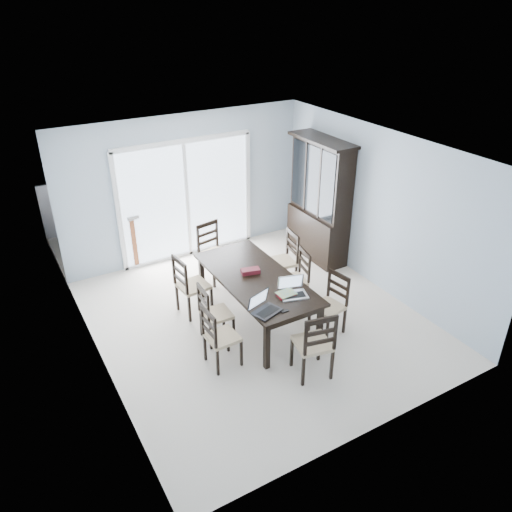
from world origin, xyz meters
The scene contains 24 objects.
floor centered at (0.00, 0.00, 0.00)m, with size 5.00×5.00×0.00m, color #EFE1CC.
ceiling centered at (0.00, 0.00, 2.60)m, with size 5.00×5.00×0.00m, color white.
back_wall centered at (0.00, 2.50, 1.30)m, with size 4.50×0.02×2.60m, color #A4B4C3.
wall_left centered at (-2.25, 0.00, 1.30)m, with size 0.02×5.00×2.60m, color #A4B4C3.
wall_right centered at (2.25, 0.00, 1.30)m, with size 0.02×5.00×2.60m, color #A4B4C3.
balcony centered at (0.00, 3.50, -0.05)m, with size 4.50×2.00×0.10m, color gray.
railing centered at (0.00, 4.50, 0.55)m, with size 4.50×0.06×1.10m, color #99999E.
dining_table centered at (0.00, 0.00, 0.67)m, with size 1.00×2.20×0.75m.
china_hutch centered at (2.02, 1.25, 1.07)m, with size 0.50×1.38×2.20m.
sliding_door centered at (0.00, 2.48, 1.09)m, with size 2.52×0.05×2.18m.
chair_left_near centered at (-0.96, -0.63, 0.55)m, with size 0.42×0.41×1.04m.
chair_left_mid centered at (-0.79, -0.11, 0.54)m, with size 0.41×0.40×1.02m.
chair_left_far centered at (-0.80, 0.66, 0.60)m, with size 0.48×0.47×1.13m.
chair_right_near centered at (0.82, -0.75, 0.55)m, with size 0.46×0.45×1.05m.
chair_right_mid centered at (0.79, 0.08, 0.56)m, with size 0.48×0.47×1.05m.
chair_right_far centered at (0.94, 0.63, 0.59)m, with size 0.48×0.47×1.11m.
chair_end_near centered at (0.01, -1.46, 0.61)m, with size 0.51×0.52×1.15m.
chair_end_far centered at (0.00, 1.48, 0.61)m, with size 0.51×0.52×1.15m.
laptop_dark centered at (-0.33, -0.84, 0.81)m, with size 0.42×0.35×0.25m.
laptop_silver centered at (0.19, -0.69, 0.81)m, with size 0.42×0.34×0.25m.
book_stack centered at (0.10, -0.63, 0.77)m, with size 0.26×0.20×0.04m.
cell_phone centered at (-0.12, -0.94, 0.76)m, with size 0.11×0.05×0.01m, color black.
game_box centered at (-0.02, 0.14, 0.78)m, with size 0.27×0.13×0.07m, color #54101B.
hot_tub centered at (-0.39, 3.47, 0.49)m, with size 2.26×2.11×0.98m.
Camera 1 is at (-3.09, -5.34, 4.41)m, focal length 35.00 mm.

